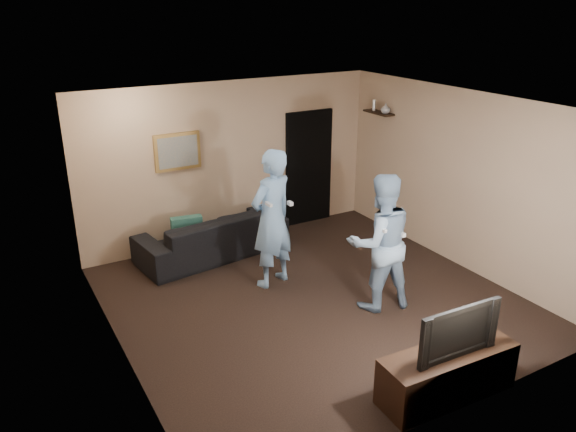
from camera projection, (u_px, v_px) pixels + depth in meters
ground at (313, 300)px, 7.50m from camera, size 5.00×5.00×0.00m
ceiling at (317, 105)px, 6.56m from camera, size 5.00×5.00×0.04m
wall_back at (232, 162)px, 9.05m from camera, size 5.00×0.04×2.60m
wall_front at (465, 294)px, 5.01m from camera, size 5.00×0.04×2.60m
wall_left at (113, 251)px, 5.87m from camera, size 0.04×5.00×2.60m
wall_right at (459, 179)px, 8.19m from camera, size 0.04×5.00×2.60m
sofa at (212, 235)px, 8.72m from camera, size 2.42×1.20×0.68m
throw_pillow at (187, 231)px, 8.48m from camera, size 0.48×0.22×0.46m
painting_frame at (177, 152)px, 8.50m from camera, size 0.72×0.05×0.57m
painting_canvas at (178, 152)px, 8.48m from camera, size 0.62×0.01×0.47m
doorway at (309, 168)px, 9.81m from camera, size 0.90×0.06×2.00m
light_switch at (278, 156)px, 9.42m from camera, size 0.08×0.02×0.12m
wall_shelf at (379, 113)px, 9.34m from camera, size 0.20×0.60×0.03m
shelf_vase at (386, 109)px, 9.17m from camera, size 0.19×0.19×0.16m
shelf_figurine at (374, 105)px, 9.41m from camera, size 0.06×0.06×0.18m
tv_console at (447, 374)px, 5.63m from camera, size 1.47×0.54×0.52m
television at (453, 328)px, 5.44m from camera, size 0.96×0.17×0.55m
wii_player_left at (272, 219)px, 7.62m from camera, size 0.82×0.66×1.95m
wii_player_right at (380, 242)px, 7.06m from camera, size 1.00×0.85×1.80m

